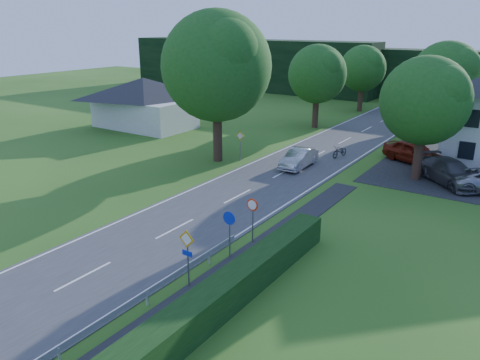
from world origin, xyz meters
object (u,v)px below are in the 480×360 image
Objects in this scene: streetlight at (424,112)px; motorcycle at (340,151)px; parked_car_red at (414,152)px; moving_car at (299,158)px; parked_car_grey at (450,172)px.

streetlight is 7.41m from motorcycle.
streetlight reaches higher than parked_car_red.
streetlight reaches higher than motorcycle.
parked_car_grey is at bearing 10.28° from moving_car.
motorcycle is at bearing 119.84° from parked_car_grey.
parked_car_grey is (8.85, -2.09, 0.33)m from motorcycle.
parked_car_red is at bearing 84.91° from parked_car_grey.
parked_car_red is 5.11m from parked_car_grey.
streetlight is at bearing 25.29° from moving_car.
parked_car_red reaches higher than parked_car_grey.
moving_car is at bearing -152.01° from streetlight.
streetlight is 4.36× the size of motorcycle.
motorcycle is at bearing 132.32° from parked_car_red.
streetlight is 4.77m from parked_car_grey.
streetlight reaches higher than parked_car_grey.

